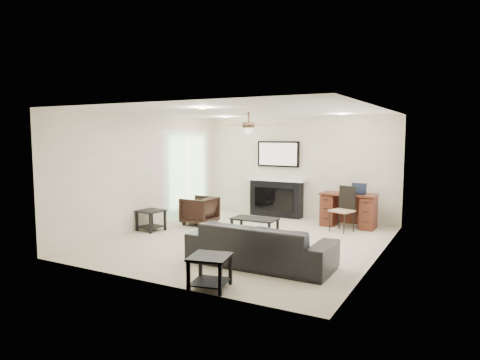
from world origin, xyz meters
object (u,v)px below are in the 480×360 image
at_px(armchair, 199,211).
at_px(sofa, 260,244).
at_px(fireplace_unit, 276,179).
at_px(coffee_table, 255,228).
at_px(desk, 348,210).

bearing_deg(armchair, sofa, 50.32).
height_order(sofa, fireplace_unit, fireplace_unit).
bearing_deg(coffee_table, sofa, -61.66).
distance_m(sofa, fireplace_unit, 4.19).
relative_size(sofa, armchair, 3.25).
bearing_deg(armchair, coffee_table, 71.98).
distance_m(sofa, coffee_table, 1.84).
relative_size(sofa, desk, 1.89).
bearing_deg(desk, sofa, -97.98).
xyz_separation_m(coffee_table, desk, (1.39, 1.92, 0.18)).
relative_size(sofa, fireplace_unit, 1.21).
height_order(armchair, desk, desk).
xyz_separation_m(sofa, fireplace_unit, (-1.44, 3.89, 0.62)).
xyz_separation_m(sofa, armchair, (-2.60, 2.15, -0.01)).
height_order(coffee_table, fireplace_unit, fireplace_unit).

